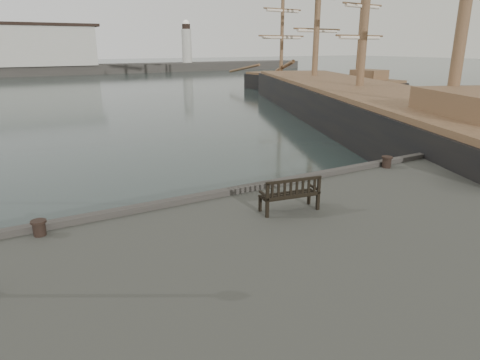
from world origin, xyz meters
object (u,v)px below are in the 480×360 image
at_px(bench, 290,200).
at_px(bollard_right, 387,162).
at_px(bollard_left, 39,228).
at_px(tall_ship_main, 357,112).
at_px(tall_ship_far, 315,88).

relative_size(bench, bollard_right, 4.02).
relative_size(bench, bollard_left, 4.45).
bearing_deg(bollard_right, tall_ship_main, 48.15).
height_order(bollard_right, tall_ship_far, tall_ship_far).
xyz_separation_m(tall_ship_main, tall_ship_far, (10.88, 18.72, -0.13)).
bearing_deg(bench, tall_ship_far, 58.24).
bearing_deg(bollard_left, tall_ship_far, 42.44).
relative_size(bollard_right, tall_ship_far, 0.02).
height_order(bench, bollard_left, bench).
height_order(bollard_left, tall_ship_main, tall_ship_main).
bearing_deg(bollard_left, bollard_right, 0.07).
bearing_deg(tall_ship_far, bollard_right, -132.14).
distance_m(bench, tall_ship_far, 46.90).
distance_m(bollard_right, tall_ship_far, 41.69).
distance_m(bollard_left, bollard_right, 12.60).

